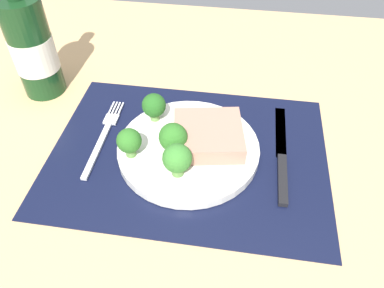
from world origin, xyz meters
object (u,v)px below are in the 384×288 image
object	(u,v)px
plate	(188,149)
wine_bottle	(32,47)
fork	(104,136)
steak	(208,135)
knife	(282,159)

from	to	relation	value
plate	wine_bottle	xyz separation A→B (cm)	(-31.09, 13.24, 8.50)
plate	wine_bottle	bearing A→B (deg)	156.93
fork	plate	bearing A→B (deg)	-6.03
plate	steak	distance (cm)	4.07
plate	wine_bottle	distance (cm)	34.85
plate	fork	xyz separation A→B (cm)	(-15.20, 1.42, -0.55)
steak	plate	bearing A→B (deg)	-155.89
fork	wine_bottle	bearing A→B (deg)	142.66
fork	wine_bottle	xyz separation A→B (cm)	(-15.89, 11.82, 9.05)
steak	knife	world-z (taller)	steak
plate	wine_bottle	size ratio (longest dim) A/B	0.87
plate	fork	size ratio (longest dim) A/B	1.22
steak	fork	bearing A→B (deg)	179.86
wine_bottle	steak	bearing A→B (deg)	-19.15
steak	knife	size ratio (longest dim) A/B	0.48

